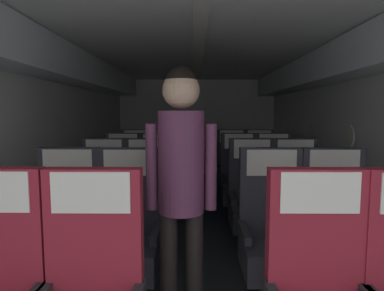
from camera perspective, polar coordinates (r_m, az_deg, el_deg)
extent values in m
cube|color=#23282D|center=(3.96, 1.17, -14.93)|extent=(3.73, 7.59, 0.02)
cube|color=silver|center=(4.10, -24.33, 0.92)|extent=(0.08, 7.19, 2.16)
cube|color=silver|center=(4.14, 26.47, 0.87)|extent=(0.08, 7.19, 2.16)
cube|color=silver|center=(3.79, 1.24, 17.51)|extent=(3.61, 7.19, 0.06)
cube|color=silver|center=(7.33, 0.84, 3.32)|extent=(3.61, 0.06, 2.16)
cube|color=silver|center=(4.03, -21.74, 13.22)|extent=(0.39, 6.90, 0.36)
cube|color=silver|center=(4.07, 23.97, 13.07)|extent=(0.39, 6.90, 0.36)
cube|color=white|center=(3.78, 1.24, 16.92)|extent=(0.12, 6.47, 0.02)
cylinder|color=white|center=(4.12, 25.93, 1.48)|extent=(0.01, 0.26, 0.26)
cylinder|color=white|center=(5.22, 20.30, 2.47)|extent=(0.01, 0.26, 0.26)
cylinder|color=white|center=(6.36, 16.65, 3.11)|extent=(0.01, 0.26, 0.26)
cube|color=maroon|center=(1.73, -16.76, -15.07)|extent=(0.47, 0.09, 0.68)
cube|color=silver|center=(1.62, -17.50, -7.96)|extent=(0.38, 0.01, 0.20)
cube|color=maroon|center=(1.77, 20.88, -14.75)|extent=(0.47, 0.09, 0.68)
cube|color=silver|center=(1.66, 21.74, -7.78)|extent=(0.38, 0.01, 0.20)
cube|color=#38383D|center=(2.80, -21.64, -21.82)|extent=(0.17, 0.17, 0.22)
cube|color=#33333D|center=(2.71, -21.82, -17.72)|extent=(0.47, 0.48, 0.22)
cube|color=#33333D|center=(2.75, -20.60, -7.46)|extent=(0.47, 0.09, 0.68)
cube|color=#28282D|center=(2.56, -17.14, -14.16)|extent=(0.05, 0.41, 0.06)
cube|color=#28282D|center=(2.73, -26.51, -13.26)|extent=(0.05, 0.41, 0.06)
cube|color=silver|center=(2.66, -21.14, -2.81)|extent=(0.38, 0.01, 0.20)
cube|color=#38383D|center=(2.66, -11.45, -23.11)|extent=(0.17, 0.17, 0.22)
cube|color=#33333D|center=(2.56, -11.55, -18.83)|extent=(0.47, 0.48, 0.22)
cube|color=#33333D|center=(2.60, -10.84, -7.93)|extent=(0.47, 0.09, 0.68)
cube|color=#28282D|center=(2.45, -6.27, -14.87)|extent=(0.05, 0.41, 0.06)
cube|color=#28282D|center=(2.54, -16.82, -14.32)|extent=(0.05, 0.41, 0.06)
cube|color=silver|center=(2.51, -11.15, -3.03)|extent=(0.38, 0.01, 0.20)
cube|color=#38383D|center=(2.83, 24.39, -21.64)|extent=(0.17, 0.17, 0.22)
cube|color=#33333D|center=(2.74, 24.58, -17.57)|extent=(0.47, 0.48, 0.22)
cube|color=#33333D|center=(2.78, 23.30, -7.42)|extent=(0.47, 0.09, 0.68)
cube|color=#28282D|center=(2.77, 29.17, -13.13)|extent=(0.05, 0.41, 0.06)
cube|color=#28282D|center=(2.59, 20.04, -14.06)|extent=(0.05, 0.41, 0.06)
cube|color=silver|center=(2.69, 23.88, -2.82)|extent=(0.38, 0.01, 0.20)
cube|color=#38383D|center=(2.69, 14.19, -22.86)|extent=(0.17, 0.17, 0.22)
cube|color=#33333D|center=(2.59, 14.32, -18.61)|extent=(0.47, 0.48, 0.22)
cube|color=#33333D|center=(2.63, 13.52, -7.84)|extent=(0.47, 0.09, 0.68)
cube|color=#28282D|center=(2.58, 19.49, -14.12)|extent=(0.05, 0.41, 0.06)
cube|color=#28282D|center=(2.47, 9.15, -14.73)|extent=(0.05, 0.41, 0.06)
cube|color=silver|center=(2.54, 13.89, -2.98)|extent=(0.38, 0.01, 0.20)
cube|color=#38383D|center=(3.61, -15.58, -15.20)|extent=(0.17, 0.17, 0.22)
cube|color=#33333D|center=(3.54, -15.68, -11.90)|extent=(0.47, 0.48, 0.22)
cube|color=#33333D|center=(3.62, -15.00, -4.15)|extent=(0.47, 0.09, 0.68)
cube|color=#28282D|center=(3.43, -12.08, -8.93)|extent=(0.05, 0.41, 0.06)
cube|color=#28282D|center=(3.56, -19.32, -8.61)|extent=(0.05, 0.41, 0.06)
cube|color=silver|center=(3.55, -15.30, -0.58)|extent=(0.38, 0.01, 0.20)
cube|color=#38383D|center=(3.50, -8.15, -15.75)|extent=(0.17, 0.17, 0.22)
cube|color=#33333D|center=(3.43, -8.21, -12.35)|extent=(0.47, 0.48, 0.22)
cube|color=#33333D|center=(3.51, -7.83, -4.33)|extent=(0.47, 0.09, 0.68)
cube|color=#28282D|center=(3.35, -4.36, -9.21)|extent=(0.05, 0.41, 0.06)
cube|color=#28282D|center=(3.41, -12.07, -9.02)|extent=(0.05, 0.41, 0.06)
cube|color=silver|center=(3.43, -7.99, -0.64)|extent=(0.38, 0.01, 0.20)
cube|color=#38383D|center=(3.63, 18.12, -15.16)|extent=(0.17, 0.17, 0.22)
cube|color=#33333D|center=(3.56, 18.23, -11.88)|extent=(0.47, 0.48, 0.22)
cube|color=#33333D|center=(3.64, 17.50, -4.17)|extent=(0.47, 0.09, 0.68)
cube|color=#28282D|center=(3.58, 21.82, -8.59)|extent=(0.05, 0.41, 0.06)
cube|color=#28282D|center=(3.45, 14.69, -8.93)|extent=(0.05, 0.41, 0.06)
cube|color=silver|center=(3.57, 17.83, -0.62)|extent=(0.38, 0.01, 0.20)
cube|color=#38383D|center=(3.53, 10.70, -15.58)|extent=(0.17, 0.17, 0.22)
cube|color=#33333D|center=(3.46, 10.77, -12.21)|extent=(0.47, 0.48, 0.22)
cube|color=#33333D|center=(3.54, 10.33, -4.27)|extent=(0.47, 0.09, 0.68)
cube|color=#28282D|center=(3.45, 14.59, -8.90)|extent=(0.05, 0.41, 0.06)
cube|color=#28282D|center=(3.37, 6.99, -9.11)|extent=(0.05, 0.41, 0.06)
cube|color=silver|center=(3.46, 10.54, -0.62)|extent=(0.38, 0.01, 0.20)
cube|color=#38383D|center=(4.46, -12.26, -11.05)|extent=(0.17, 0.17, 0.22)
cube|color=#33333D|center=(4.41, -12.32, -8.33)|extent=(0.47, 0.48, 0.22)
cube|color=#33333D|center=(4.51, -11.89, -2.16)|extent=(0.47, 0.09, 0.68)
cube|color=#28282D|center=(4.32, -9.42, -5.86)|extent=(0.05, 0.41, 0.06)
cube|color=#28282D|center=(4.42, -15.26, -5.72)|extent=(0.05, 0.41, 0.06)
cube|color=silver|center=(4.44, -12.08, 0.72)|extent=(0.38, 0.01, 0.20)
cube|color=#38383D|center=(4.40, -6.27, -11.22)|extent=(0.17, 0.17, 0.22)
cube|color=#33333D|center=(4.34, -6.30, -8.46)|extent=(0.47, 0.48, 0.22)
cube|color=#33333D|center=(4.44, -6.06, -2.19)|extent=(0.47, 0.09, 0.68)
cube|color=#28282D|center=(4.27, -3.29, -5.92)|extent=(0.05, 0.41, 0.06)
cube|color=#28282D|center=(4.33, -9.33, -5.84)|extent=(0.05, 0.41, 0.06)
cube|color=silver|center=(4.37, -6.16, 0.74)|extent=(0.38, 0.01, 0.20)
cube|color=#38383D|center=(4.48, 14.39, -11.03)|extent=(0.17, 0.17, 0.22)
cube|color=#33333D|center=(4.43, 14.46, -8.32)|extent=(0.47, 0.48, 0.22)
cube|color=#33333D|center=(4.53, 14.00, -2.17)|extent=(0.47, 0.09, 0.68)
cube|color=#28282D|center=(4.44, 17.38, -5.71)|extent=(0.05, 0.41, 0.06)
cube|color=#28282D|center=(4.33, 11.60, -5.85)|extent=(0.05, 0.41, 0.06)
cube|color=silver|center=(4.46, 14.21, 0.70)|extent=(0.38, 0.01, 0.20)
cube|color=#38383D|center=(4.42, 8.35, -11.15)|extent=(0.17, 0.17, 0.22)
cube|color=#33333D|center=(4.36, 8.39, -8.41)|extent=(0.47, 0.48, 0.22)
cube|color=#33333D|center=(4.47, 8.13, -2.17)|extent=(0.47, 0.09, 0.68)
cube|color=#28282D|center=(4.36, 11.40, -5.79)|extent=(0.05, 0.41, 0.06)
cube|color=#28282D|center=(4.29, 5.41, -5.87)|extent=(0.05, 0.41, 0.06)
cube|color=silver|center=(4.40, 8.25, 0.74)|extent=(0.38, 0.01, 0.20)
cube|color=#38383D|center=(5.37, -10.07, -8.15)|extent=(0.17, 0.17, 0.22)
cube|color=#33333D|center=(5.32, -10.11, -5.86)|extent=(0.47, 0.48, 0.22)
cube|color=#33333D|center=(5.44, -9.81, -0.79)|extent=(0.47, 0.09, 0.68)
cube|color=#28282D|center=(5.25, -7.71, -3.78)|extent=(0.05, 0.41, 0.06)
cube|color=#28282D|center=(5.33, -12.55, -3.71)|extent=(0.05, 0.41, 0.06)
cube|color=silver|center=(5.37, -9.94, 1.61)|extent=(0.38, 0.01, 0.20)
cube|color=#38383D|center=(5.28, -4.98, -8.30)|extent=(0.17, 0.17, 0.22)
cube|color=#33333D|center=(5.24, -5.00, -5.98)|extent=(0.47, 0.48, 0.22)
cube|color=#33333D|center=(5.36, -4.84, -0.83)|extent=(0.47, 0.09, 0.68)
cube|color=#28282D|center=(5.18, -2.51, -3.85)|extent=(0.05, 0.41, 0.06)
cube|color=#28282D|center=(5.23, -7.50, -3.81)|extent=(0.05, 0.41, 0.06)
cube|color=silver|center=(5.29, -4.91, 1.61)|extent=(0.38, 0.01, 0.20)
cube|color=#38383D|center=(5.38, 11.93, -8.15)|extent=(0.17, 0.17, 0.22)
cube|color=#33333D|center=(5.33, 11.98, -5.87)|extent=(0.47, 0.48, 0.22)
cube|color=#33333D|center=(5.45, 11.67, -0.81)|extent=(0.47, 0.09, 0.68)
cube|color=#28282D|center=(5.35, 14.42, -3.73)|extent=(0.05, 0.41, 0.06)
cube|color=#28282D|center=(5.26, 9.60, -3.79)|extent=(0.05, 0.41, 0.06)
cube|color=silver|center=(5.39, 11.81, 1.58)|extent=(0.38, 0.01, 0.20)
cube|color=#38383D|center=(5.29, 7.05, -8.30)|extent=(0.17, 0.17, 0.22)
cube|color=#33333D|center=(5.25, 7.08, -5.98)|extent=(0.47, 0.48, 0.22)
cube|color=#33333D|center=(5.37, 6.89, -0.84)|extent=(0.47, 0.09, 0.68)
cube|color=#28282D|center=(5.24, 9.57, -3.82)|extent=(0.05, 0.41, 0.06)
cube|color=#28282D|center=(5.19, 4.61, -3.85)|extent=(0.05, 0.41, 0.06)
cube|color=silver|center=(5.30, 6.98, 1.60)|extent=(0.38, 0.01, 0.20)
cylinder|color=black|center=(2.18, -4.11, -21.44)|extent=(0.11, 0.11, 0.79)
cylinder|color=black|center=(2.17, 0.42, -21.51)|extent=(0.11, 0.11, 0.79)
cylinder|color=#5B2D4C|center=(1.96, -1.92, -2.92)|extent=(0.28, 0.28, 0.61)
cylinder|color=#5B2D4C|center=(1.98, -7.15, -3.77)|extent=(0.07, 0.07, 0.52)
cylinder|color=#5B2D4C|center=(1.96, 3.36, -3.81)|extent=(0.07, 0.07, 0.52)
sphere|color=tan|center=(1.94, -1.96, 9.74)|extent=(0.22, 0.22, 0.22)
sphere|color=black|center=(1.94, -1.96, 11.05)|extent=(0.19, 0.19, 0.19)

